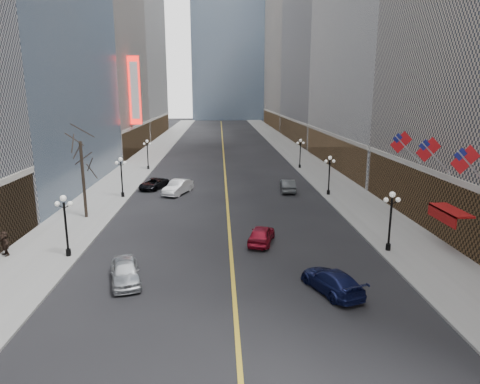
{
  "coord_description": "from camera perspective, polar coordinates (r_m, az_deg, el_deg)",
  "views": [
    {
      "loc": [
        -0.78,
        0.3,
        11.72
      ],
      "look_at": [
        0.18,
        20.19,
        7.06
      ],
      "focal_mm": 32.0,
      "sensor_mm": 36.0,
      "label": 1
    }
  ],
  "objects": [
    {
      "name": "bldg_east_d",
      "position": [
        153.08,
        9.41,
        20.3
      ],
      "size": [
        26.6,
        46.6,
        62.8
      ],
      "color": "#A59888",
      "rests_on": "ground"
    },
    {
      "name": "sidewalk_east",
      "position": [
        72.2,
        9.1,
        3.72
      ],
      "size": [
        6.0,
        230.0,
        0.15
      ],
      "primitive_type": "cube",
      "color": "gray",
      "rests_on": "ground"
    },
    {
      "name": "streetlamp_east_3",
      "position": [
        67.47,
        8.04,
        5.53
      ],
      "size": [
        1.26,
        0.44,
        4.52
      ],
      "color": "black",
      "rests_on": "sidewalk_east"
    },
    {
      "name": "tree_west_far",
      "position": [
        42.05,
        -20.43,
        4.85
      ],
      "size": [
        3.6,
        3.6,
        7.92
      ],
      "color": "#2D231C",
      "rests_on": "sidewalk_west"
    },
    {
      "name": "streetlamp_east_2",
      "position": [
        50.11,
        11.83,
        2.75
      ],
      "size": [
        1.26,
        0.44,
        4.52
      ],
      "color": "black",
      "rests_on": "sidewalk_east"
    },
    {
      "name": "sidewalk_west",
      "position": [
        71.9,
        -13.35,
        3.49
      ],
      "size": [
        6.0,
        230.0,
        0.15
      ],
      "primitive_type": "cube",
      "color": "gray",
      "rests_on": "ground"
    },
    {
      "name": "streetlamp_west_3",
      "position": [
        67.2,
        -12.23,
        5.33
      ],
      "size": [
        1.26,
        0.44,
        4.52
      ],
      "color": "black",
      "rests_on": "sidewalk_west"
    },
    {
      "name": "flag_3",
      "position": [
        31.49,
        28.06,
        3.53
      ],
      "size": [
        2.87,
        0.12,
        2.87
      ],
      "color": "#B2B2B7",
      "rests_on": "ground"
    },
    {
      "name": "bldg_east_c",
      "position": [
        110.76,
        14.13,
        19.25
      ],
      "size": [
        26.6,
        40.6,
        48.8
      ],
      "color": "gray",
      "rests_on": "ground"
    },
    {
      "name": "lane_line",
      "position": [
        80.56,
        -2.19,
        4.8
      ],
      "size": [
        0.25,
        200.0,
        0.02
      ],
      "primitive_type": "cube",
      "color": "gold",
      "rests_on": "ground"
    },
    {
      "name": "bldg_west_c",
      "position": [
        92.45,
        -22.6,
        20.59
      ],
      "size": [
        26.6,
        30.6,
        50.8
      ],
      "color": "#A59888",
      "rests_on": "ground"
    },
    {
      "name": "car_sb_far",
      "position": [
        51.78,
        6.37,
        0.85
      ],
      "size": [
        1.89,
        4.66,
        1.5
      ],
      "primitive_type": "imported",
      "rotation": [
        0.0,
        0.0,
        3.07
      ],
      "color": "#424649",
      "rests_on": "ground"
    },
    {
      "name": "car_nb_near",
      "position": [
        28.23,
        -15.05,
        -10.17
      ],
      "size": [
        2.85,
        4.73,
        1.51
      ],
      "primitive_type": "imported",
      "rotation": [
        0.0,
        0.0,
        0.26
      ],
      "color": "silver",
      "rests_on": "ground"
    },
    {
      "name": "streetlamp_west_1",
      "position": [
        32.89,
        -22.27,
        -3.4
      ],
      "size": [
        1.26,
        0.44,
        4.52
      ],
      "color": "black",
      "rests_on": "sidewalk_west"
    },
    {
      "name": "car_nb_mid",
      "position": [
        50.79,
        -8.28,
        0.65
      ],
      "size": [
        3.47,
        5.33,
        1.66
      ],
      "primitive_type": "imported",
      "rotation": [
        0.0,
        0.0,
        -0.37
      ],
      "color": "silver",
      "rests_on": "ground"
    },
    {
      "name": "flag_4",
      "position": [
        35.83,
        24.04,
        4.92
      ],
      "size": [
        2.87,
        0.12,
        2.87
      ],
      "color": "#B2B2B7",
      "rests_on": "ground"
    },
    {
      "name": "ped_west_far",
      "position": [
        35.49,
        -28.89,
        -6.02
      ],
      "size": [
        1.57,
        1.48,
        1.81
      ],
      "primitive_type": "imported",
      "rotation": [
        0.0,
        0.0,
        -0.73
      ],
      "color": "black",
      "rests_on": "sidewalk_west"
    },
    {
      "name": "streetlamp_west_2",
      "position": [
        49.75,
        -15.53,
        2.47
      ],
      "size": [
        1.26,
        0.44,
        4.52
      ],
      "color": "black",
      "rests_on": "sidewalk_west"
    },
    {
      "name": "car_nb_far",
      "position": [
        54.11,
        -11.45,
        1.1
      ],
      "size": [
        3.68,
        5.18,
        1.31
      ],
      "primitive_type": "imported",
      "rotation": [
        0.0,
        0.0,
        -0.35
      ],
      "color": "black",
      "rests_on": "ground"
    },
    {
      "name": "flag_5",
      "position": [
        40.32,
        20.89,
        6.0
      ],
      "size": [
        2.87,
        0.12,
        2.87
      ],
      "color": "#B2B2B7",
      "rests_on": "ground"
    },
    {
      "name": "car_sb_mid",
      "position": [
        34.06,
        2.88,
        -5.68
      ],
      "size": [
        2.79,
        4.57,
        1.45
      ],
      "primitive_type": "imported",
      "rotation": [
        0.0,
        0.0,
        2.87
      ],
      "color": "maroon",
      "rests_on": "ground"
    },
    {
      "name": "awning_c",
      "position": [
        35.24,
        25.99,
        -2.39
      ],
      "size": [
        1.4,
        4.0,
        0.93
      ],
      "color": "maroon",
      "rests_on": "ground"
    },
    {
      "name": "theatre_marquee",
      "position": [
        81.12,
        -13.85,
        12.99
      ],
      "size": [
        2.0,
        0.55,
        12.0
      ],
      "color": "red",
      "rests_on": "ground"
    },
    {
      "name": "streetlamp_east_1",
      "position": [
        33.44,
        19.47,
        -2.9
      ],
      "size": [
        1.26,
        0.44,
        4.52
      ],
      "color": "black",
      "rests_on": "sidewalk_east"
    },
    {
      "name": "car_sb_near",
      "position": [
        26.71,
        12.15,
        -11.52
      ],
      "size": [
        3.51,
        5.17,
        1.39
      ],
      "primitive_type": "imported",
      "rotation": [
        0.0,
        0.0,
        3.5
      ],
      "color": "#111741",
      "rests_on": "ground"
    }
  ]
}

